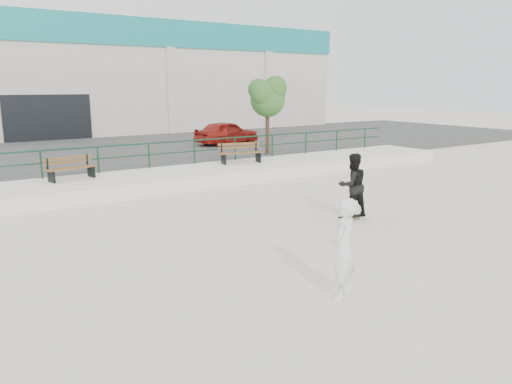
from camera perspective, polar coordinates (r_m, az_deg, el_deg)
ground at (r=10.74m, az=5.09°, el=-8.33°), size 120.00×120.00×0.00m
ledge at (r=18.76m, az=-13.39°, el=1.06°), size 30.00×3.00×0.50m
parking_strip at (r=26.80m, az=-19.83°, el=3.92°), size 60.00×14.00×0.50m
railing at (r=19.82m, az=-14.86°, el=4.47°), size 28.00×0.06×1.03m
commercial_building at (r=40.31m, az=-25.33°, el=12.18°), size 44.20×16.33×8.00m
bench_left at (r=18.59m, az=-20.42°, el=2.56°), size 1.81×0.86×0.80m
bench_right at (r=21.19m, az=-1.77°, el=4.48°), size 1.94×0.92×0.86m
tree at (r=24.06m, az=1.38°, el=10.96°), size 2.07×1.84×3.68m
red_car at (r=28.09m, az=-3.34°, el=6.80°), size 3.97×2.06×1.29m
skateboard at (r=14.44m, az=10.81°, el=-2.82°), size 0.80×0.31×0.09m
standing_skater at (r=14.24m, az=10.96°, el=0.77°), size 0.99×0.84×1.80m
seated_skater at (r=8.97m, az=9.88°, el=-6.42°), size 0.80×0.72×1.84m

